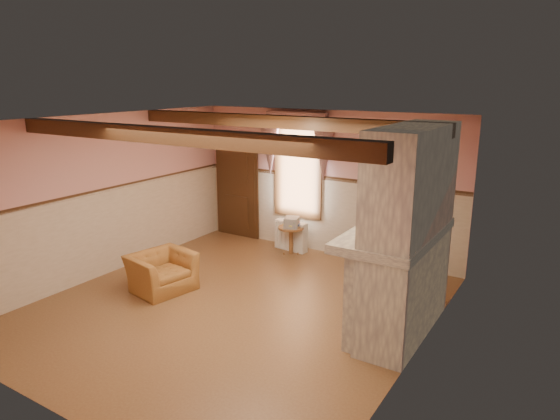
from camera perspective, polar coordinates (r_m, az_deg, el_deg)
The scene contains 26 objects.
floor at distance 7.77m, azimuth -5.24°, elevation -10.89°, with size 5.50×6.00×0.01m, color brown.
ceiling at distance 7.04m, azimuth -5.77°, elevation 10.15°, with size 5.50×6.00×0.01m, color silver.
wall_back at distance 9.77m, azimuth 5.22°, elevation 3.11°, with size 5.50×0.02×2.80m, color #D19190.
wall_front at distance 5.35m, azimuth -25.50°, elevation -8.15°, with size 5.50×0.02×2.80m, color #D19190.
wall_left at distance 9.17m, azimuth -19.31°, elevation 1.58°, with size 0.02×6.00×2.80m, color #D19190.
wall_right at distance 6.09m, azimuth 15.67°, elevation -4.54°, with size 0.02×6.00×2.80m, color #D19190.
wainscot at distance 7.48m, azimuth -5.37°, elevation -5.70°, with size 5.50×6.00×1.50m, color beige, non-canonical shape.
chair_rail at distance 7.26m, azimuth -5.51°, elevation -0.14°, with size 5.50×6.00×0.08m, color black, non-canonical shape.
firebox at distance 7.18m, azimuth 10.73°, elevation -9.39°, with size 0.20×0.95×0.90m, color black.
armchair at distance 8.41m, azimuth -13.37°, elevation -6.90°, with size 0.95×0.83×0.62m, color #9E662D.
side_table at distance 9.87m, azimuth 1.26°, elevation -3.45°, with size 0.50×0.50×0.55m, color brown.
book_stack at distance 9.73m, azimuth 1.34°, elevation -1.42°, with size 0.26×0.32×0.20m, color #B7AD8C.
radiator at distance 10.06m, azimuth 1.26°, elevation -2.95°, with size 0.70×0.18×0.60m, color silver.
bowl at distance 6.94m, azimuth 13.61°, elevation -1.51°, with size 0.33×0.33×0.08m, color brown.
mantel_clock at distance 7.34m, azimuth 14.76°, elevation -0.23°, with size 0.14×0.24×0.20m, color black.
oil_lamp at distance 7.15m, azimuth 14.31°, elevation -0.26°, with size 0.11×0.11×0.28m, color #B68533.
candle_red at distance 6.23m, azimuth 11.37°, elevation -2.86°, with size 0.06×0.06×0.16m, color #B02015.
jar_yellow at distance 6.49m, azimuth 12.24°, elevation -2.38°, with size 0.06×0.06×0.12m, color yellow.
fireplace at distance 6.72m, azimuth 14.49°, elevation -2.64°, with size 0.85×2.00×2.80m, color gray.
mantel at distance 6.78m, azimuth 13.02°, elevation -2.74°, with size 1.05×2.05×0.12m, color gray.
overmantel_mirror at distance 6.69m, azimuth 11.82°, elevation 2.49°, with size 0.06×1.44×1.04m, color silver.
door at distance 10.87m, azimuth -4.89°, elevation 2.42°, with size 1.10×0.10×2.10m, color black.
window at distance 9.97m, azimuth 2.09°, elevation 4.87°, with size 1.06×0.08×2.02m, color white.
window_drapes at distance 9.81m, azimuth 1.86°, elevation 8.25°, with size 1.30×0.14×1.40m, color gray.
ceiling_beam_front at distance 6.14m, azimuth -12.64°, elevation 8.29°, with size 5.50×0.18×0.20m, color black.
ceiling_beam_back at distance 8.03m, azimuth -0.46°, elevation 10.05°, with size 5.50×0.18×0.20m, color black.
Camera 1 is at (4.28, -5.56, 3.34)m, focal length 32.00 mm.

